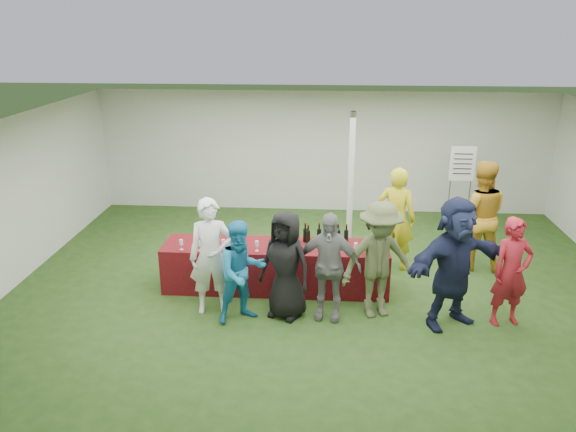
# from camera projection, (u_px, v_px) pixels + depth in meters

# --- Properties ---
(ground) EXTENTS (60.00, 60.00, 0.00)m
(ground) POSITION_uv_depth(u_px,v_px,m) (320.00, 287.00, 9.21)
(ground) COLOR #284719
(ground) RESTS_ON ground
(tent) EXTENTS (10.00, 10.00, 10.00)m
(tent) POSITION_uv_depth(u_px,v_px,m) (350.00, 188.00, 9.86)
(tent) COLOR white
(tent) RESTS_ON ground
(serving_table) EXTENTS (3.60, 0.80, 0.75)m
(serving_table) POSITION_uv_depth(u_px,v_px,m) (276.00, 267.00, 9.08)
(serving_table) COLOR maroon
(serving_table) RESTS_ON ground
(wine_bottles) EXTENTS (0.92, 0.15, 0.32)m
(wine_bottles) POSITION_uv_depth(u_px,v_px,m) (320.00, 236.00, 9.01)
(wine_bottles) COLOR black
(wine_bottles) RESTS_ON serving_table
(wine_glasses) EXTENTS (2.77, 0.14, 0.16)m
(wine_glasses) POSITION_uv_depth(u_px,v_px,m) (241.00, 244.00, 8.71)
(wine_glasses) COLOR silver
(wine_glasses) RESTS_ON serving_table
(water_bottle) EXTENTS (0.07, 0.07, 0.23)m
(water_bottle) POSITION_uv_depth(u_px,v_px,m) (280.00, 237.00, 8.99)
(water_bottle) COLOR silver
(water_bottle) RESTS_ON serving_table
(bar_towel) EXTENTS (0.25, 0.18, 0.03)m
(bar_towel) POSITION_uv_depth(u_px,v_px,m) (374.00, 246.00, 8.89)
(bar_towel) COLOR white
(bar_towel) RESTS_ON serving_table
(dump_bucket) EXTENTS (0.27, 0.27, 0.18)m
(dump_bucket) POSITION_uv_depth(u_px,v_px,m) (377.00, 248.00, 8.61)
(dump_bucket) COLOR slate
(dump_bucket) RESTS_ON serving_table
(wine_list_sign) EXTENTS (0.50, 0.03, 1.80)m
(wine_list_sign) POSITION_uv_depth(u_px,v_px,m) (462.00, 170.00, 11.17)
(wine_list_sign) COLOR slate
(wine_list_sign) RESTS_ON ground
(staff_pourer) EXTENTS (0.77, 0.64, 1.82)m
(staff_pourer) POSITION_uv_depth(u_px,v_px,m) (396.00, 219.00, 9.66)
(staff_pourer) COLOR gold
(staff_pourer) RESTS_ON ground
(staff_back) EXTENTS (1.00, 0.82, 1.93)m
(staff_back) POSITION_uv_depth(u_px,v_px,m) (479.00, 215.00, 9.65)
(staff_back) COLOR #C38B22
(staff_back) RESTS_ON ground
(customer_0) EXTENTS (0.71, 0.54, 1.76)m
(customer_0) POSITION_uv_depth(u_px,v_px,m) (211.00, 257.00, 8.20)
(customer_0) COLOR white
(customer_0) RESTS_ON ground
(customer_1) EXTENTS (0.93, 0.87, 1.52)m
(customer_1) POSITION_uv_depth(u_px,v_px,m) (242.00, 272.00, 7.99)
(customer_1) COLOR #1D7CB1
(customer_1) RESTS_ON ground
(customer_2) EXTENTS (0.93, 0.80, 1.62)m
(customer_2) POSITION_uv_depth(u_px,v_px,m) (286.00, 265.00, 8.09)
(customer_2) COLOR black
(customer_2) RESTS_ON ground
(customer_3) EXTENTS (1.00, 0.54, 1.63)m
(customer_3) POSITION_uv_depth(u_px,v_px,m) (328.00, 266.00, 8.04)
(customer_3) COLOR gray
(customer_3) RESTS_ON ground
(customer_4) EXTENTS (1.29, 0.98, 1.76)m
(customer_4) POSITION_uv_depth(u_px,v_px,m) (379.00, 260.00, 8.07)
(customer_4) COLOR #4E5833
(customer_4) RESTS_ON ground
(customer_5) EXTENTS (1.82, 1.35, 1.91)m
(customer_5) POSITION_uv_depth(u_px,v_px,m) (454.00, 263.00, 7.81)
(customer_5) COLOR #191F3C
(customer_5) RESTS_ON ground
(customer_6) EXTENTS (0.66, 0.51, 1.60)m
(customer_6) POSITION_uv_depth(u_px,v_px,m) (511.00, 272.00, 7.88)
(customer_6) COLOR #A91B28
(customer_6) RESTS_ON ground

